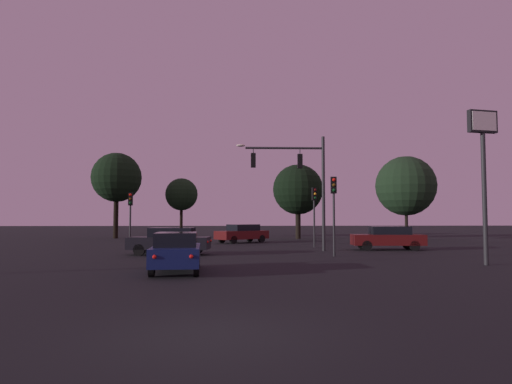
# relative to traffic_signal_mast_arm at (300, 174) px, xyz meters

# --- Properties ---
(ground_plane) EXTENTS (168.00, 168.00, 0.00)m
(ground_plane) POSITION_rel_traffic_signal_mast_arm_xyz_m (-4.64, 4.49, -4.81)
(ground_plane) COLOR black
(ground_plane) RESTS_ON ground
(traffic_signal_mast_arm) EXTENTS (5.59, 0.40, 7.20)m
(traffic_signal_mast_arm) POSITION_rel_traffic_signal_mast_arm_xyz_m (0.00, 0.00, 0.00)
(traffic_signal_mast_arm) COLOR #232326
(traffic_signal_mast_arm) RESTS_ON ground
(traffic_light_corner_left) EXTENTS (0.33, 0.37, 3.82)m
(traffic_light_corner_left) POSITION_rel_traffic_signal_mast_arm_xyz_m (-11.21, 3.30, -2.08)
(traffic_light_corner_left) COLOR #232326
(traffic_light_corner_left) RESTS_ON ground
(traffic_light_corner_right) EXTENTS (0.37, 0.39, 4.20)m
(traffic_light_corner_right) POSITION_rel_traffic_signal_mast_arm_xyz_m (1.53, 3.43, -1.82)
(traffic_light_corner_right) COLOR #232326
(traffic_light_corner_right) RESTS_ON ground
(traffic_light_median) EXTENTS (0.32, 0.36, 4.29)m
(traffic_light_median) POSITION_rel_traffic_signal_mast_arm_xyz_m (1.24, -4.00, -1.76)
(traffic_light_median) COLOR #232326
(traffic_light_median) RESTS_ON ground
(car_nearside_lane) EXTENTS (2.00, 4.15, 1.52)m
(car_nearside_lane) POSITION_rel_traffic_signal_mast_arm_xyz_m (-6.37, -10.69, -4.01)
(car_nearside_lane) COLOR #0F1947
(car_nearside_lane) RESTS_ON ground
(car_crossing_left) EXTENTS (4.71, 2.08, 1.52)m
(car_crossing_left) POSITION_rel_traffic_signal_mast_arm_xyz_m (5.83, 0.69, -4.01)
(car_crossing_left) COLOR #4C0F0F
(car_crossing_left) RESTS_ON ground
(car_crossing_right) EXTENTS (4.68, 2.16, 1.52)m
(car_crossing_right) POSITION_rel_traffic_signal_mast_arm_xyz_m (-7.73, -2.40, -4.01)
(car_crossing_right) COLOR black
(car_crossing_right) RESTS_ON ground
(car_far_lane) EXTENTS (4.63, 4.11, 1.52)m
(car_far_lane) POSITION_rel_traffic_signal_mast_arm_xyz_m (-3.39, 9.61, -4.01)
(car_far_lane) COLOR #4C0F0F
(car_far_lane) RESTS_ON ground
(store_sign_illuminated) EXTENTS (1.42, 0.51, 6.87)m
(store_sign_illuminated) POSITION_rel_traffic_signal_mast_arm_xyz_m (6.90, -8.76, 0.23)
(store_sign_illuminated) COLOR #232326
(store_sign_illuminated) RESTS_ON ground
(tree_behind_sign) EXTENTS (3.45, 3.45, 6.30)m
(tree_behind_sign) POSITION_rel_traffic_signal_mast_arm_xyz_m (-9.66, 20.69, -0.25)
(tree_behind_sign) COLOR black
(tree_behind_sign) RESTS_ON ground
(tree_left_far) EXTENTS (4.96, 4.96, 7.35)m
(tree_left_far) POSITION_rel_traffic_signal_mast_arm_xyz_m (2.27, 16.33, 0.04)
(tree_left_far) COLOR black
(tree_left_far) RESTS_ON ground
(tree_center_horizon) EXTENTS (5.58, 5.58, 7.85)m
(tree_center_horizon) POSITION_rel_traffic_signal_mast_arm_xyz_m (12.05, 13.47, 0.25)
(tree_center_horizon) COLOR black
(tree_center_horizon) RESTS_ON ground
(tree_right_cluster) EXTENTS (4.98, 4.98, 8.65)m
(tree_right_cluster) POSITION_rel_traffic_signal_mast_arm_xyz_m (-15.93, 18.25, 1.32)
(tree_right_cluster) COLOR black
(tree_right_cluster) RESTS_ON ground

